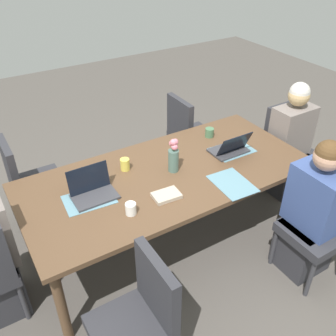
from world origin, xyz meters
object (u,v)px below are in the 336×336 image
Objects in this scene: chair_near_right_near at (28,180)px; coffee_mug_near_right at (131,209)px; chair_far_left_mid at (323,220)px; laptop_head_left_left_far at (230,149)px; chair_near_right_far at (188,132)px; chair_head_left_left_far at (287,144)px; book_red_cover at (166,195)px; coffee_mug_near_left at (125,164)px; person_head_left_left_far at (288,146)px; dining_table at (168,179)px; coffee_mug_centre_left at (209,133)px; person_far_left_mid at (311,217)px; flower_vase at (174,156)px; chair_far_right_mid at (141,316)px; laptop_head_right_left_near at (93,191)px.

chair_near_right_near is 10.38× the size of coffee_mug_near_right.
chair_far_left_mid is 2.81× the size of laptop_head_left_left_far.
chair_head_left_left_far is at bearing 134.08° from chair_near_right_far.
coffee_mug_near_left is at bearing -74.49° from book_red_cover.
chair_near_right_near is at bearing -19.07° from person_head_left_left_far.
chair_head_left_left_far is (-1.49, -0.09, -0.16)m from dining_table.
coffee_mug_near_right is 1.04× the size of coffee_mug_centre_left.
person_far_left_mid reaches higher than chair_far_left_mid.
chair_far_left_mid is 0.75× the size of person_head_left_left_far.
flower_vase is (-1.00, 0.82, 0.36)m from chair_near_right_near.
flower_vase reaches higher than coffee_mug_near_right.
chair_head_left_left_far is at bearing 175.55° from coffee_mug_near_left.
chair_far_right_mid is at bearing 48.95° from chair_near_right_far.
laptop_head_right_left_near is (-0.32, 0.80, 0.27)m from chair_near_right_near.
book_red_cover is (0.23, 0.27, -0.12)m from flower_vase.
person_far_left_mid is (0.07, -0.06, 0.03)m from chair_far_left_mid.
coffee_mug_near_right is at bearing 114.56° from laptop_head_right_left_near.
chair_head_left_left_far is 1.71m from book_red_cover.
chair_far_left_mid is 9.09× the size of coffee_mug_near_left.
chair_near_right_near is 10.76× the size of coffee_mug_centre_left.
coffee_mug_near_right is (1.96, 0.38, 0.27)m from chair_head_left_left_far.
chair_far_right_mid is at bearing 32.84° from laptop_head_left_left_far.
coffee_mug_near_left is (1.04, 0.61, 0.27)m from chair_near_right_far.
coffee_mug_centre_left is at bearing -154.10° from dining_table.
laptop_head_right_left_near is at bearing -96.63° from chair_far_right_mid.
chair_near_right_near is at bearing -18.20° from coffee_mug_centre_left.
flower_vase reaches higher than chair_near_right_far.
coffee_mug_centre_left is at bearing -93.56° from laptop_head_left_left_far.
chair_near_right_near is at bearing -67.32° from coffee_mug_near_right.
coffee_mug_near_right reaches higher than dining_table.
coffee_mug_centre_left is (-0.02, -0.33, -0.00)m from laptop_head_left_left_far.
person_far_left_mid is 1.66m from chair_near_right_far.
person_head_left_left_far is 4.11× the size of flower_vase.
chair_far_right_mid is (-0.21, 1.73, 0.00)m from chair_near_right_near.
chair_far_left_mid reaches higher than coffee_mug_near_right.
person_far_left_mid is 1.33× the size of chair_head_left_left_far.
person_head_left_left_far is at bearing -157.23° from chair_far_right_mid.
chair_far_right_mid is 2.29m from chair_near_right_far.
chair_far_left_mid is 1.59m from chair_far_right_mid.
dining_table is 0.37m from coffee_mug_near_left.
flower_vase is at bearing -48.57° from chair_far_left_mid.
coffee_mug_centre_left is (-0.92, -0.09, -0.01)m from coffee_mug_near_left.
laptop_head_left_left_far reaches higher than coffee_mug_near_right.
chair_near_right_far is at bearing -89.59° from person_far_left_mid.
chair_head_left_left_far reaches higher than coffee_mug_centre_left.
chair_near_right_far reaches higher than book_red_cover.
chair_head_left_left_far is 1.03m from chair_near_right_far.
laptop_head_right_left_near reaches higher than chair_near_right_far.
laptop_head_left_left_far is 1.13m from coffee_mug_near_right.
chair_near_right_far is (0.66, -0.82, -0.03)m from person_head_left_left_far.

